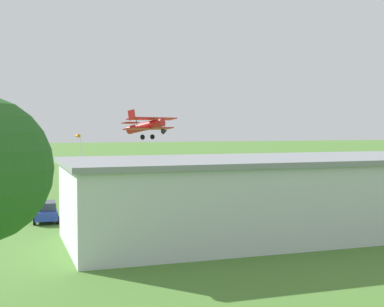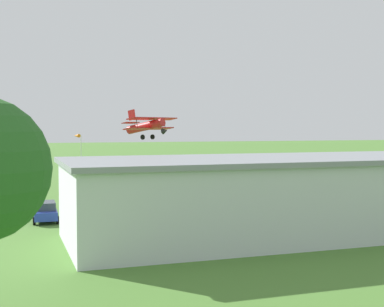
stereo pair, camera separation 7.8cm
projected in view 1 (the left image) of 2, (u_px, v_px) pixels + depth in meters
name	position (u px, v px, depth m)	size (l,w,h in m)	color
ground_plane	(190.00, 186.00, 73.59)	(400.00, 400.00, 0.00)	#47752D
hangar	(331.00, 194.00, 41.32)	(40.19, 12.42, 5.76)	silver
biplane	(147.00, 126.00, 68.73)	(7.85, 7.18, 3.87)	#B21E1E
car_blue	(45.00, 211.00, 45.86)	(2.08, 4.44, 1.66)	#23389E
person_watching_takeoff	(92.00, 205.00, 49.67)	(0.50, 0.50, 1.70)	#33723F
person_crossing_taxiway	(71.00, 205.00, 49.87)	(0.52, 0.52, 1.62)	#B23333
windsock	(77.00, 139.00, 88.33)	(1.37, 1.42, 6.77)	silver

